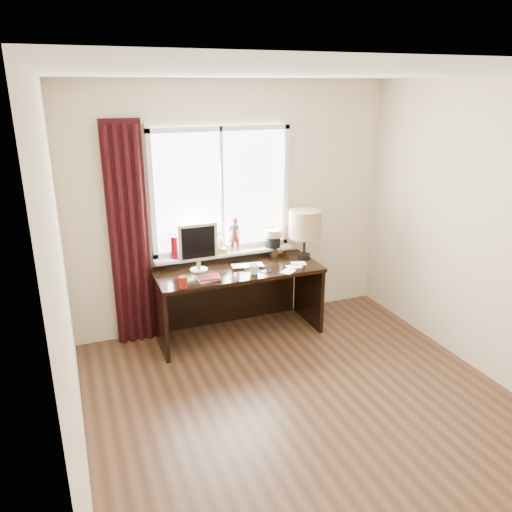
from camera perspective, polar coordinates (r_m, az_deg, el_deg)
name	(u,v)px	position (r m, az deg, el deg)	size (l,w,h in m)	color
floor	(319,421)	(4.21, 7.26, -18.24)	(3.50, 4.00, 0.00)	#533523
ceiling	(337,74)	(3.36, 9.21, 19.81)	(3.50, 4.00, 0.00)	white
wall_back	(234,207)	(5.33, -2.47, 5.56)	(3.50, 2.60, 0.00)	beige
wall_left	(66,307)	(3.16, -20.90, -5.44)	(4.00, 2.60, 0.00)	beige
wall_right	(512,242)	(4.67, 27.19, 1.47)	(4.00, 2.60, 0.00)	beige
laptop	(248,266)	(5.15, -0.94, -1.15)	(0.33, 0.21, 0.03)	silver
mug	(254,269)	(4.96, -0.22, -1.47)	(0.11, 0.10, 0.11)	white
red_cup	(183,282)	(4.68, -8.35, -2.96)	(0.08, 0.08, 0.11)	maroon
window	(224,209)	(5.24, -3.65, 5.41)	(1.52, 0.22, 1.40)	white
curtain	(129,238)	(5.05, -14.32, 2.02)	(0.38, 0.09, 2.25)	black
desk	(235,287)	(5.30, -2.40, -3.55)	(1.70, 0.70, 0.75)	black
monitor	(198,244)	(5.01, -6.66, 1.34)	(0.40, 0.18, 0.49)	beige
notebook_stack	(209,278)	(4.85, -5.43, -2.52)	(0.24, 0.18, 0.03)	beige
brush_holder	(274,251)	(5.48, 2.04, 0.62)	(0.09, 0.09, 0.25)	black
icon_frame	(279,248)	(5.56, 2.64, 0.94)	(0.10, 0.03, 0.13)	gold
table_lamp	(305,225)	(5.39, 5.62, 3.59)	(0.35, 0.35, 0.52)	black
loose_papers	(294,267)	(5.17, 4.32, -1.26)	(0.38, 0.33, 0.00)	white
desk_cables	(256,267)	(5.14, 0.02, -1.30)	(0.39, 0.47, 0.01)	black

